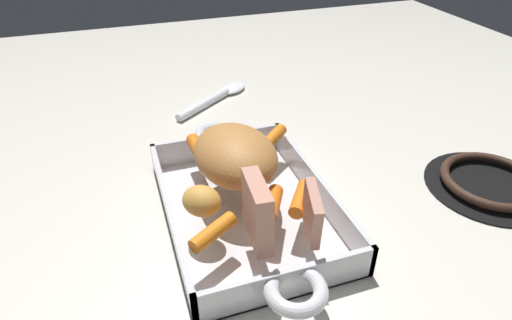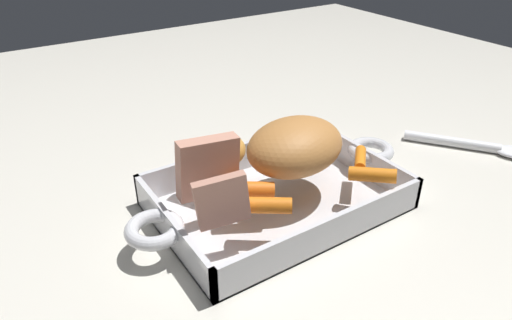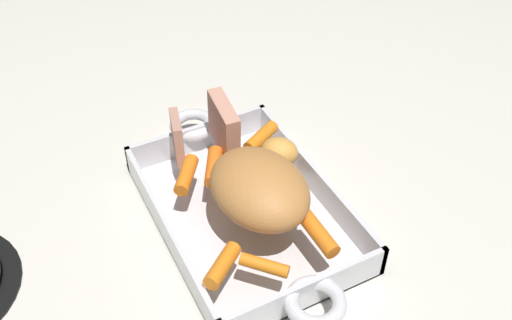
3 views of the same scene
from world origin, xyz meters
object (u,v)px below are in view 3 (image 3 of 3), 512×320
potato_golden_small (279,152)px  roasting_dish (245,210)px  baby_carrot_northwest (264,265)px  baby_carrot_southwest (318,233)px  baby_carrot_southeast (214,167)px  pork_roast (259,188)px  baby_carrot_short (261,137)px  baby_carrot_long (186,175)px  roast_slice_outer (177,138)px  baby_carrot_center_left (222,265)px  roast_slice_thin (224,126)px

potato_golden_small → roasting_dish: bearing=-64.7°
potato_golden_small → baby_carrot_northwest: bearing=-34.1°
baby_carrot_southwest → potato_golden_small: (-0.15, 0.03, 0.01)m
baby_carrot_southwest → baby_carrot_southeast: (-0.17, -0.07, 0.00)m
pork_roast → baby_carrot_southwest: size_ratio=2.23×
roasting_dish → baby_carrot_southwest: baby_carrot_southwest is taller
baby_carrot_short → baby_carrot_northwest: baby_carrot_short is taller
baby_carrot_long → roast_slice_outer: bearing=169.3°
pork_roast → potato_golden_small: pork_roast is taller
roasting_dish → roast_slice_outer: roast_slice_outer is taller
baby_carrot_center_left → baby_carrot_short: (-0.19, 0.15, -0.00)m
baby_carrot_southwest → baby_carrot_northwest: bearing=-82.0°
potato_golden_small → roast_slice_outer: bearing=-124.2°
roast_slice_outer → baby_carrot_southwest: (0.23, 0.10, -0.02)m
roast_slice_outer → baby_carrot_southeast: (0.06, 0.03, -0.02)m
pork_roast → roast_slice_thin: roast_slice_thin is taller
baby_carrot_center_left → pork_roast: bearing=129.5°
roast_slice_outer → potato_golden_small: (0.08, 0.12, -0.01)m
baby_carrot_southeast → baby_carrot_long: (-0.00, -0.04, -0.00)m
baby_carrot_southeast → baby_carrot_long: bearing=-93.2°
pork_roast → roast_slice_thin: (-0.13, 0.01, 0.00)m
baby_carrot_short → baby_carrot_long: (0.03, -0.13, 0.00)m
baby_carrot_southeast → potato_golden_small: (0.02, 0.09, 0.01)m
roast_slice_outer → baby_carrot_northwest: bearing=3.2°
baby_carrot_short → potato_golden_small: 0.05m
baby_carrot_southeast → baby_carrot_southwest: bearing=21.0°
baby_carrot_southwest → baby_carrot_long: size_ratio=1.05×
baby_carrot_southwest → baby_carrot_long: (-0.17, -0.11, -0.00)m
roast_slice_outer → baby_carrot_short: (0.03, 0.12, -0.02)m
baby_carrot_short → baby_carrot_southeast: bearing=-72.7°
roasting_dish → roast_slice_thin: bearing=170.5°
roast_slice_thin → baby_carrot_long: roast_slice_thin is taller
roast_slice_outer → roasting_dish: bearing=22.9°
baby_carrot_long → roasting_dish: bearing=44.7°
pork_roast → roasting_dish: bearing=-171.3°
baby_carrot_southeast → baby_carrot_long: 0.04m
baby_carrot_southwest → baby_carrot_long: baby_carrot_southwest is taller
baby_carrot_northwest → potato_golden_small: potato_golden_small is taller
roast_slice_outer → baby_carrot_center_left: size_ratio=0.99×
pork_roast → baby_carrot_long: pork_roast is taller
baby_carrot_short → potato_golden_small: bearing=2.3°
roasting_dish → roast_slice_thin: roast_slice_thin is taller
baby_carrot_southwest → baby_carrot_center_left: same height
pork_roast → baby_carrot_southeast: 0.10m
baby_carrot_center_left → baby_carrot_northwest: size_ratio=1.08×
baby_carrot_short → baby_carrot_long: bearing=-78.9°
baby_carrot_short → potato_golden_small: potato_golden_small is taller
baby_carrot_long → baby_carrot_center_left: bearing=-7.2°
roasting_dish → baby_carrot_long: baby_carrot_long is taller
roasting_dish → baby_carrot_southeast: bearing=-161.6°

